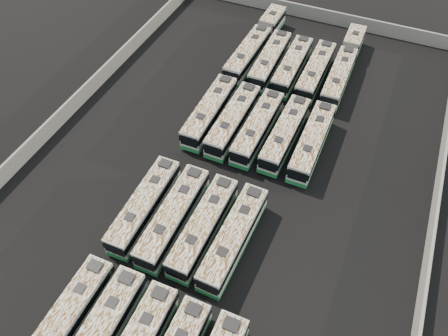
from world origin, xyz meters
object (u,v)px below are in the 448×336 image
Objects in this scene: bus_midback_right at (285,134)px; bus_back_left at (270,61)px; bus_midfront_far_left at (145,206)px; bus_back_far_left at (256,43)px; bus_back_center at (292,66)px; bus_midfront_center at (204,227)px; bus_midback_left at (233,120)px; bus_front_far_left at (67,321)px; bus_midfront_right at (234,238)px; bus_midback_far_left at (210,112)px; bus_midback_center at (258,128)px; bus_back_right at (315,72)px; bus_back_far_right at (344,65)px; bus_midback_far_right at (312,142)px; bus_midfront_left at (173,217)px.

bus_midback_right is 14.55m from bus_back_left.
bus_back_left is (3.40, 28.76, 0.03)m from bus_midfront_far_left.
bus_back_left is (3.29, -3.28, 0.00)m from bus_back_far_left.
bus_back_center is (6.53, -3.19, -0.03)m from bus_back_far_left.
bus_midfront_center is 0.99× the size of bus_midback_left.
bus_front_far_left is 0.98× the size of bus_midback_right.
bus_midfront_center is at bearing -100.63° from bus_midback_right.
bus_midback_left is (3.39, 28.63, 0.05)m from bus_front_far_left.
bus_midfront_right is 28.91m from bus_back_center.
bus_midback_far_left reaches higher than bus_front_far_left.
bus_midfront_center reaches higher than bus_midback_right.
bus_midback_center is (3.19, 0.02, -0.02)m from bus_midback_left.
bus_midfront_far_left is 0.98× the size of bus_midback_left.
bus_back_right is (3.32, 0.08, 0.01)m from bus_back_center.
bus_midback_far_left is at bearing 123.56° from bus_midfront_right.
bus_midfront_far_left is at bearing -91.20° from bus_midback_far_left.
bus_midback_left is 0.64× the size of bus_back_far_left.
bus_back_far_right is (13.03, 16.26, -0.06)m from bus_midback_far_left.
bus_back_left is (-6.56, 12.99, 0.03)m from bus_midback_right.
bus_midfront_far_left is 20.63m from bus_midback_far_right.
bus_midback_far_right reaches higher than bus_back_center.
bus_midfront_far_left is 0.98× the size of bus_midback_far_left.
bus_midfront_far_left is 3.39m from bus_midfront_left.
bus_midback_far_left is at bearing 89.53° from bus_front_far_left.
bus_back_far_left is (-3.28, 32.10, -0.01)m from bus_midfront_left.
bus_midfront_center is 16.91m from bus_midback_far_left.
bus_midfront_far_left is 16.85m from bus_midback_center.
bus_back_far_right is at bearing 17.23° from bus_back_left.
bus_midback_left reaches higher than bus_back_center.
bus_midback_far_right is at bearing -63.39° from bus_back_center.
bus_midback_center is 13.64m from bus_back_left.
bus_midfront_center is at bearing -90.28° from bus_back_center.
bus_back_right is (0.04, 28.80, -0.02)m from bus_midfront_right.
bus_midfront_left is 1.00× the size of bus_back_left.
bus_midback_right is at bearing -76.09° from bus_back_center.
bus_back_far_left reaches higher than bus_midfront_far_left.
bus_midfront_left is 1.01× the size of bus_midback_far_right.
bus_back_far_right is (3.21, 16.21, -0.03)m from bus_midback_right.
bus_back_center is at bearing -178.29° from bus_back_right.
bus_midfront_left reaches higher than bus_midback_center.
bus_back_far_left reaches higher than bus_midback_right.
bus_midback_far_left is at bearing -178.48° from bus_midback_right.
bus_midback_center reaches higher than bus_back_right.
bus_midback_right is (3.28, 15.65, -0.00)m from bus_midfront_center.
bus_midback_left is at bearing -115.62° from bus_back_right.
bus_midback_right is (9.82, 0.05, -0.04)m from bus_midback_far_left.
bus_midback_far_left is at bearing 113.25° from bus_midfront_center.
bus_midfront_far_left is 0.63× the size of bus_back_far_left.
bus_midback_center is (6.57, 28.64, 0.03)m from bus_front_far_left.
bus_midfront_right is 1.00× the size of bus_midback_far_right.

